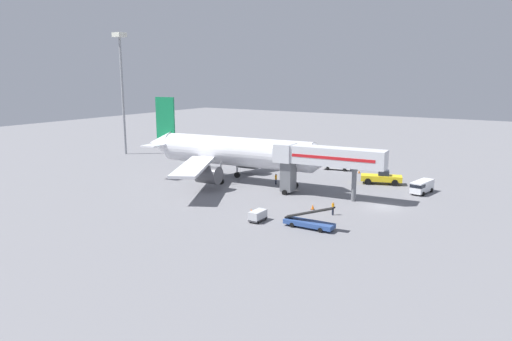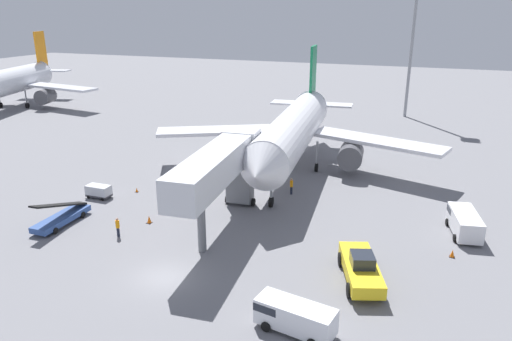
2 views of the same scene
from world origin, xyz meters
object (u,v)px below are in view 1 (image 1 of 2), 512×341
Objects in this scene: belt_loader_truck at (309,222)px; ground_crew_worker_foreground at (333,208)px; safety_cone_bravo at (313,207)px; apron_light_mast at (121,72)px; airplane_at_gate at (231,152)px; service_van_rear_right at (336,164)px; ground_crew_worker_midground at (276,179)px; jet_bridge at (321,159)px; baggage_cart_outer_right at (258,215)px; safety_cone_charlie at (251,211)px; safety_cone_alpha at (359,172)px; service_van_mid_left at (422,186)px; pushback_tug at (382,178)px.

ground_crew_worker_foreground is at bearing -2.50° from belt_loader_truck.
safety_cone_bravo is 0.03× the size of apron_light_mast.
service_van_rear_right is (19.59, -11.53, -4.07)m from airplane_at_gate.
apron_light_mast is at bearing 79.33° from ground_crew_worker_midground.
ground_crew_worker_foreground reaches higher than safety_cone_bravo.
safety_cone_bravo is (-6.85, -2.05, -5.58)m from jet_bridge.
belt_loader_truck reaches higher than ground_crew_worker_midground.
safety_cone_charlie is (2.88, 2.84, -0.52)m from baggage_cart_outer_right.
jet_bridge is at bearing -5.82° from baggage_cart_outer_right.
service_van_rear_right is 53.62m from apron_light_mast.
ground_crew_worker_foreground is at bearing -42.73° from baggage_cart_outer_right.
safety_cone_alpha reaches higher than safety_cone_charlie.
baggage_cart_outer_right is (-17.19, -16.15, -4.49)m from airplane_at_gate.
ground_crew_worker_foreground is (7.66, -7.07, 0.20)m from baggage_cart_outer_right.
service_van_mid_left is at bearing -73.05° from ground_crew_worker_midground.
airplane_at_gate reaches higher than safety_cone_alpha.
safety_cone_charlie is (1.87, 9.63, -0.50)m from belt_loader_truck.
ground_crew_worker_foreground is 67.21m from apron_light_mast.
pushback_tug is 9.88× the size of safety_cone_bravo.
safety_cone_bravo is at bearing -113.28° from airplane_at_gate.
ground_crew_worker_midground is at bearing 69.40° from jet_bridge.
baggage_cart_outer_right is at bearing 151.43° from service_van_mid_left.
pushback_tug is 10.79× the size of safety_cone_alpha.
service_van_rear_right is at bearing 16.28° from jet_bridge.
safety_cone_charlie is 60.33m from apron_light_mast.
service_van_mid_left is 20.48m from safety_cone_bravo.
ground_crew_worker_midground is 50.19m from apron_light_mast.
ground_crew_worker_foreground is 0.07× the size of apron_light_mast.
pushback_tug reaches higher than safety_cone_alpha.
belt_loader_truck is 0.23× the size of apron_light_mast.
jet_bridge is at bearing -163.72° from service_van_rear_right.
safety_cone_charlie is (-5.79, 6.47, -0.11)m from safety_cone_bravo.
pushback_tug is 28.10m from safety_cone_charlie.
baggage_cart_outer_right is 10.43m from ground_crew_worker_foreground.
jet_bridge is at bearing -102.50° from apron_light_mast.
apron_light_mast is at bearing 88.52° from service_van_mid_left.
safety_cone_bravo is (1.02, 3.45, -0.61)m from ground_crew_worker_foreground.
belt_loader_truck is at bearing -140.30° from ground_crew_worker_midground.
ground_crew_worker_foreground is at bearing -145.10° from jet_bridge.
service_van_mid_left is (10.64, -12.67, -4.79)m from jet_bridge.
baggage_cart_outer_right is at bearing -136.79° from airplane_at_gate.
airplane_at_gate is 23.09m from service_van_rear_right.
apron_light_mast is at bearing 98.18° from safety_cone_alpha.
pushback_tug reaches higher than service_van_rear_right.
service_van_rear_right reaches higher than safety_cone_bravo.
ground_crew_worker_midground is (18.26, 15.16, 0.23)m from belt_loader_truck.
ground_crew_worker_midground is at bearing 18.66° from safety_cone_charlie.
airplane_at_gate reaches higher than ground_crew_worker_foreground.
pushback_tug is at bearing -56.70° from ground_crew_worker_midground.
airplane_at_gate is 9.11m from ground_crew_worker_midground.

